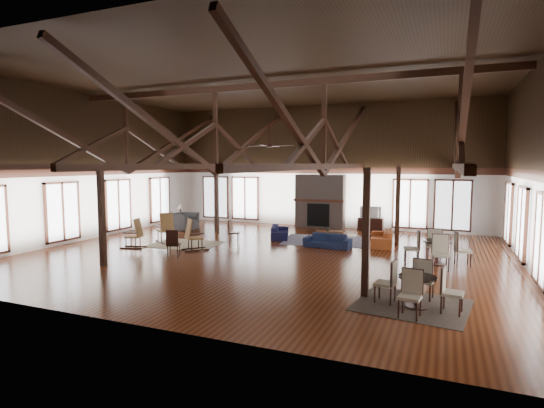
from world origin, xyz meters
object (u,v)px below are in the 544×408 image
at_px(sofa_orange, 381,238).
at_px(tv_console, 370,224).
at_px(sofa_navy_front, 327,241).
at_px(armchair, 184,221).
at_px(sofa_navy_left, 280,232).
at_px(coffee_table, 329,232).
at_px(cafe_table_far, 437,248).
at_px(cafe_table_near, 417,286).

xyz_separation_m(sofa_orange, tv_console, (-1.00, 3.60, 0.00)).
relative_size(sofa_navy_front, armchair, 1.45).
height_order(sofa_navy_left, armchair, armchair).
xyz_separation_m(coffee_table, armchair, (-7.22, 0.27, 0.04)).
bearing_deg(tv_console, coffee_table, -107.78).
bearing_deg(armchair, cafe_table_far, -103.79).
distance_m(coffee_table, tv_console, 3.60).
bearing_deg(sofa_orange, cafe_table_near, 6.15).
relative_size(sofa_orange, coffee_table, 1.70).
bearing_deg(cafe_table_near, cafe_table_far, 85.96).
distance_m(sofa_orange, cafe_table_near, 7.24).
distance_m(coffee_table, armchair, 7.23).
bearing_deg(tv_console, armchair, -159.22).
bearing_deg(sofa_navy_front, sofa_orange, 37.85).
relative_size(sofa_navy_left, cafe_table_near, 0.93).
relative_size(sofa_navy_front, sofa_orange, 0.88).
distance_m(sofa_navy_left, armchair, 5.13).
bearing_deg(armchair, sofa_navy_front, -101.61).
relative_size(coffee_table, cafe_table_far, 0.57).
distance_m(cafe_table_near, cafe_table_far, 4.45).
bearing_deg(coffee_table, cafe_table_far, -48.61).
bearing_deg(armchair, tv_console, -68.13).
height_order(sofa_orange, armchair, armchair).
distance_m(coffee_table, cafe_table_far, 4.99).
xyz_separation_m(sofa_navy_front, coffee_table, (-0.30, 1.43, 0.10)).
relative_size(sofa_navy_left, coffee_table, 1.51).
xyz_separation_m(sofa_navy_left, cafe_table_far, (6.27, -2.62, 0.26)).
distance_m(sofa_navy_left, cafe_table_far, 6.80).
bearing_deg(sofa_navy_front, sofa_navy_left, 154.87).
height_order(sofa_navy_front, tv_console, tv_console).
xyz_separation_m(cafe_table_near, tv_console, (-2.74, 10.62, -0.20)).
xyz_separation_m(sofa_navy_front, armchair, (-7.52, 1.69, 0.14)).
bearing_deg(sofa_orange, sofa_navy_left, -98.26).
bearing_deg(sofa_navy_left, cafe_table_far, -131.37).
distance_m(sofa_navy_front, coffee_table, 1.46).
height_order(coffee_table, cafe_table_near, cafe_table_near).
relative_size(armchair, tv_console, 1.03).
bearing_deg(sofa_orange, tv_console, -172.25).
xyz_separation_m(sofa_navy_front, cafe_table_near, (3.54, -5.77, 0.23)).
relative_size(cafe_table_near, cafe_table_far, 0.93).
relative_size(sofa_navy_front, sofa_navy_left, 0.99).
height_order(sofa_navy_front, armchair, armchair).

